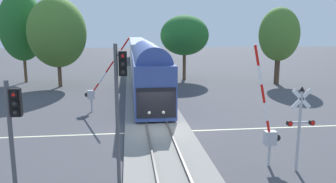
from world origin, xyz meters
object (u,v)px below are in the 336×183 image
object	(u,v)px
commuter_train	(140,56)
crossing_gate_near	(269,129)
traffic_signal_median	(120,94)
pine_left_background	(22,27)
crossing_signal_mast	(300,120)
traffic_signal_near_left	(14,125)
elm_centre_background	(185,35)
oak_behind_train	(57,33)
maple_right_background	(279,35)
crossing_gate_far	(96,88)

from	to	relation	value
commuter_train	crossing_gate_near	world-z (taller)	crossing_gate_near
crossing_gate_near	traffic_signal_median	world-z (taller)	traffic_signal_median
pine_left_background	crossing_signal_mast	bearing A→B (deg)	-54.99
traffic_signal_near_left	pine_left_background	bearing A→B (deg)	105.88
elm_centre_background	pine_left_background	size ratio (longest dim) A/B	0.76
crossing_signal_mast	elm_centre_background	size ratio (longest dim) A/B	0.47
oak_behind_train	maple_right_background	bearing A→B (deg)	-2.22
crossing_gate_far	oak_behind_train	size ratio (longest dim) A/B	0.58
crossing_gate_far	elm_centre_background	bearing A→B (deg)	59.20
commuter_train	oak_behind_train	bearing A→B (deg)	-130.35
pine_left_background	maple_right_background	bearing A→B (deg)	-9.30
commuter_train	crossing_gate_far	distance (m)	25.25
commuter_train	elm_centre_background	size ratio (longest dim) A/B	7.30
pine_left_background	oak_behind_train	bearing A→B (deg)	-39.03
crossing_signal_mast	crossing_gate_far	world-z (taller)	crossing_gate_far
crossing_gate_near	oak_behind_train	distance (m)	29.75
crossing_gate_near	maple_right_background	world-z (taller)	maple_right_background
traffic_signal_median	oak_behind_train	bearing A→B (deg)	106.25
traffic_signal_near_left	oak_behind_train	world-z (taller)	oak_behind_train
traffic_signal_median	elm_centre_background	bearing A→B (deg)	75.60
traffic_signal_median	elm_centre_background	distance (m)	32.07
crossing_signal_mast	maple_right_background	size ratio (longest dim) A/B	0.44
traffic_signal_near_left	traffic_signal_median	world-z (taller)	traffic_signal_median
crossing_signal_mast	pine_left_background	world-z (taller)	pine_left_background
crossing_signal_mast	traffic_signal_near_left	world-z (taller)	traffic_signal_near_left
crossing_gate_near	pine_left_background	world-z (taller)	pine_left_background
maple_right_background	elm_centre_background	bearing A→B (deg)	154.02
elm_centre_background	pine_left_background	distance (m)	20.92
commuter_train	crossing_gate_far	xyz separation A→B (m)	(-4.58, -24.82, -0.72)
crossing_gate_far	maple_right_background	bearing A→B (deg)	29.50
commuter_train	oak_behind_train	xyz separation A→B (m)	(-10.03, -11.80, 3.64)
traffic_signal_median	maple_right_background	xyz separation A→B (m)	(18.84, 25.70, 2.04)
oak_behind_train	crossing_gate_near	bearing A→B (deg)	-59.50
oak_behind_train	maple_right_background	distance (m)	26.65
oak_behind_train	elm_centre_background	xyz separation A→B (m)	(15.75, 4.27, -0.39)
traffic_signal_near_left	pine_left_background	xyz separation A→B (m)	(-9.21, 32.39, 3.80)
traffic_signal_median	pine_left_background	bearing A→B (deg)	112.70
elm_centre_background	traffic_signal_near_left	bearing A→B (deg)	-109.76
traffic_signal_median	crossing_gate_far	bearing A→B (deg)	99.71
crossing_gate_near	elm_centre_background	size ratio (longest dim) A/B	0.69
traffic_signal_near_left	elm_centre_background	bearing A→B (deg)	70.24
crossing_gate_near	crossing_signal_mast	distance (m)	1.48
crossing_gate_near	oak_behind_train	size ratio (longest dim) A/B	0.58
oak_behind_train	pine_left_background	xyz separation A→B (m)	(-5.14, 4.17, 0.74)
traffic_signal_near_left	crossing_signal_mast	bearing A→B (deg)	10.05
crossing_gate_near	maple_right_background	distance (m)	27.30
crossing_signal_mast	pine_left_background	xyz separation A→B (m)	(-21.20, 30.26, 4.60)
crossing_gate_near	traffic_signal_near_left	size ratio (longest dim) A/B	1.21
traffic_signal_near_left	crossing_gate_far	bearing A→B (deg)	84.86
commuter_train	maple_right_background	distance (m)	21.26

